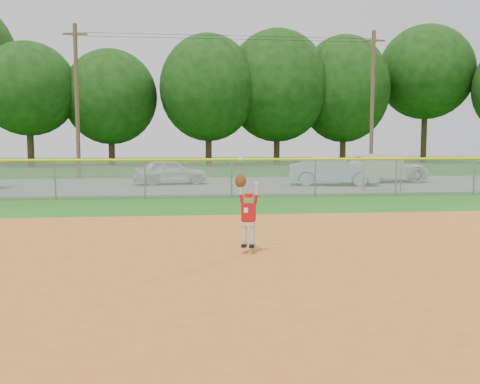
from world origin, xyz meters
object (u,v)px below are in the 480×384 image
(car_blue, at_px, (333,171))
(ballplayer, at_px, (247,211))
(car_white_a, at_px, (170,172))
(car_white_b, at_px, (381,168))
(sponsor_sign, at_px, (382,167))

(car_blue, height_order, ballplayer, ballplayer)
(car_white_a, xyz_separation_m, car_white_b, (11.10, 0.23, 0.09))
(car_white_b, bearing_deg, ballplayer, 147.52)
(car_blue, relative_size, ballplayer, 2.46)
(car_white_b, height_order, ballplayer, ballplayer)
(car_white_b, distance_m, ballplayer, 19.44)
(car_white_b, distance_m, sponsor_sign, 5.27)
(car_white_a, distance_m, car_white_b, 11.11)
(ballplayer, bearing_deg, car_white_b, 61.44)
(car_blue, distance_m, car_white_b, 3.54)
(sponsor_sign, distance_m, ballplayer, 14.25)
(car_white_a, bearing_deg, sponsor_sign, -127.11)
(car_blue, relative_size, sponsor_sign, 2.34)
(car_blue, relative_size, car_white_b, 0.84)
(car_white_a, relative_size, ballplayer, 2.11)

